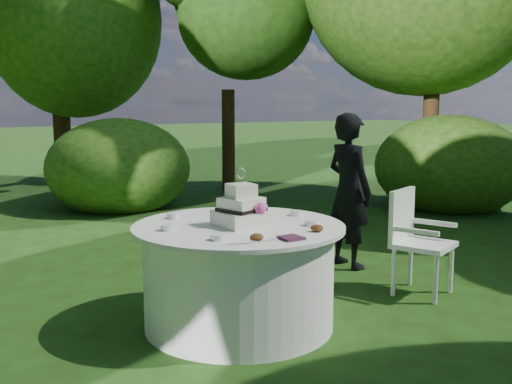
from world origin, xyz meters
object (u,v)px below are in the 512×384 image
(guest, at_px, (349,191))
(chair, at_px, (414,234))
(cake, at_px, (242,210))
(napkins, at_px, (291,238))
(table, at_px, (239,275))

(guest, distance_m, chair, 0.99)
(guest, xyz_separation_m, cake, (-1.76, -0.87, 0.10))
(napkins, xyz_separation_m, guest, (1.72, 1.42, 0.00))
(chair, bearing_deg, table, 175.67)
(guest, relative_size, table, 1.00)
(napkins, height_order, table, napkins)
(table, bearing_deg, napkins, -85.09)
(cake, bearing_deg, chair, -3.05)
(guest, height_order, cake, guest)
(napkins, distance_m, table, 0.71)
(napkins, bearing_deg, cake, 94.76)
(napkins, relative_size, cake, 0.32)
(napkins, relative_size, chair, 0.15)
(cake, bearing_deg, napkins, -85.24)
(napkins, bearing_deg, guest, 39.63)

